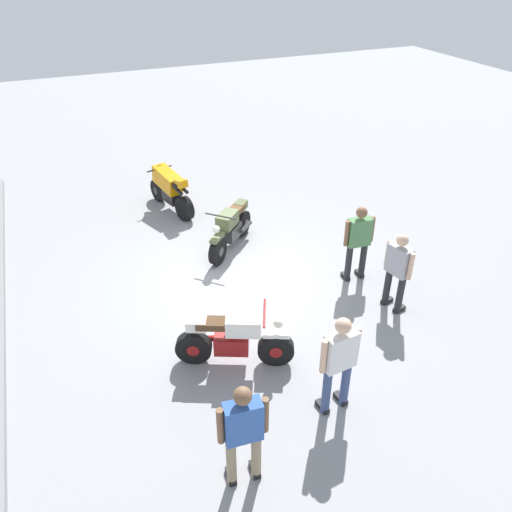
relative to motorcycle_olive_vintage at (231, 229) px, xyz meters
name	(u,v)px	position (x,y,z in m)	size (l,w,h in m)	color
ground_plane	(237,278)	(-1.19, 0.31, -0.49)	(40.00, 40.00, 0.00)	gray
motorcycle_olive_vintage	(231,229)	(0.00, 0.00, 0.00)	(1.49, 1.49, 1.07)	black
motorcycle_cream_vintage	(234,340)	(-3.45, 1.25, 0.00)	(1.04, 1.84, 1.07)	black
motorcycle_orange_sportbike	(170,188)	(2.40, 0.75, 0.11)	(1.94, 0.82, 1.14)	black
person_in_blue_shirt	(243,431)	(-5.50, 1.90, 0.46)	(0.34, 0.65, 1.67)	gray
person_in_white_shirt	(339,359)	(-4.93, 0.21, 0.49)	(0.34, 0.66, 1.71)	#384772
person_in_green_shirt	(358,239)	(-2.13, -1.91, 0.44)	(0.34, 0.64, 1.64)	#262628
person_in_gray_shirt	(398,268)	(-3.26, -2.03, 0.42)	(0.63, 0.38, 1.61)	#262628
traffic_cone	(166,179)	(3.79, 0.52, -0.23)	(0.36, 0.36, 0.53)	black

